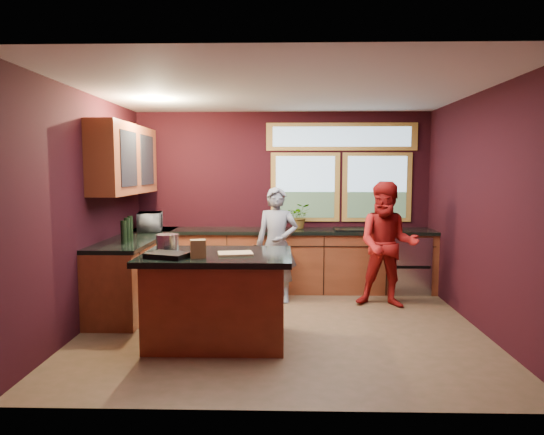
{
  "coord_description": "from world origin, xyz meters",
  "views": [
    {
      "loc": [
        0.02,
        -5.5,
        1.81
      ],
      "look_at": [
        -0.12,
        0.4,
        1.23
      ],
      "focal_mm": 32.0,
      "sensor_mm": 36.0,
      "label": 1
    }
  ],
  "objects_px": {
    "person_red": "(387,245)",
    "person_grey": "(277,245)",
    "cutting_board": "(235,253)",
    "stock_pot": "(168,243)",
    "island": "(217,297)"
  },
  "relations": [
    {
      "from": "person_grey",
      "to": "island",
      "type": "bearing_deg",
      "value": -103.84
    },
    {
      "from": "island",
      "to": "person_red",
      "type": "height_order",
      "value": "person_red"
    },
    {
      "from": "island",
      "to": "stock_pot",
      "type": "relative_size",
      "value": 6.46
    },
    {
      "from": "island",
      "to": "stock_pot",
      "type": "distance_m",
      "value": 0.8
    },
    {
      "from": "island",
      "to": "cutting_board",
      "type": "relative_size",
      "value": 4.43
    },
    {
      "from": "cutting_board",
      "to": "island",
      "type": "bearing_deg",
      "value": 165.96
    },
    {
      "from": "cutting_board",
      "to": "person_grey",
      "type": "bearing_deg",
      "value": 76.25
    },
    {
      "from": "person_red",
      "to": "cutting_board",
      "type": "bearing_deg",
      "value": -129.72
    },
    {
      "from": "person_grey",
      "to": "stock_pot",
      "type": "relative_size",
      "value": 6.59
    },
    {
      "from": "cutting_board",
      "to": "stock_pot",
      "type": "bearing_deg",
      "value": 165.07
    },
    {
      "from": "island",
      "to": "cutting_board",
      "type": "distance_m",
      "value": 0.52
    },
    {
      "from": "person_red",
      "to": "person_grey",
      "type": "bearing_deg",
      "value": -175.51
    },
    {
      "from": "person_red",
      "to": "stock_pot",
      "type": "distance_m",
      "value": 2.9
    },
    {
      "from": "person_grey",
      "to": "person_red",
      "type": "height_order",
      "value": "person_red"
    },
    {
      "from": "cutting_board",
      "to": "stock_pot",
      "type": "relative_size",
      "value": 1.46
    }
  ]
}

